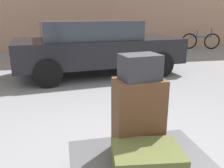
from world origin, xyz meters
TOP-DOWN VIEW (x-y plane):
  - luggage_cart at (0.00, 0.00)m, footprint 1.24×0.88m
  - suitcase_brown_front_left at (0.01, 0.13)m, footprint 0.44×0.29m
  - suitcase_olive_center at (-0.02, -0.21)m, footprint 0.59×0.46m
  - duffel_bag_charcoal_topmost_pile at (0.01, 0.13)m, footprint 0.36×0.28m
  - parked_car at (0.31, 4.53)m, footprint 4.47×2.29m
  - bicycle_leaning at (5.77, 8.24)m, footprint 1.71×0.52m
  - bollard_kerb_near at (2.02, 7.24)m, footprint 0.22×0.22m
  - bollard_kerb_mid at (3.55, 7.24)m, footprint 0.22×0.22m

SIDE VIEW (x-z plane):
  - luggage_cart at x=0.00m, z-range 0.10..0.44m
  - bollard_kerb_near at x=2.02m, z-range 0.00..0.66m
  - bollard_kerb_mid at x=3.55m, z-range 0.00..0.66m
  - bicycle_leaning at x=5.77m, z-range -0.11..0.85m
  - suitcase_olive_center at x=-0.02m, z-range 0.34..0.57m
  - suitcase_brown_front_left at x=0.01m, z-range 0.34..1.04m
  - parked_car at x=0.31m, z-range 0.05..1.47m
  - duffel_bag_charcoal_topmost_pile at x=0.01m, z-range 1.04..1.26m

